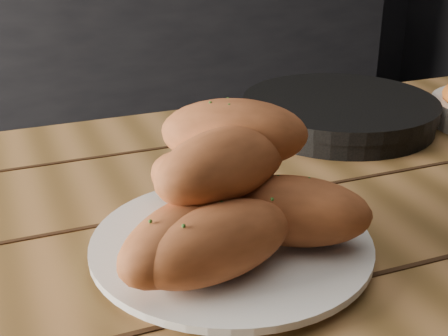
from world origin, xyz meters
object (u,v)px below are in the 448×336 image
at_px(plate, 231,246).
at_px(table, 318,299).
at_px(skillet, 341,112).
at_px(bread_rolls, 226,195).

bearing_deg(plate, table, 5.42).
bearing_deg(skillet, plate, -136.28).
bearing_deg(plate, bread_rolls, -139.26).
height_order(plate, skillet, skillet).
relative_size(plate, skillet, 0.68).
xyz_separation_m(table, skillet, (0.20, 0.29, 0.12)).
bearing_deg(table, bread_rolls, -171.70).
distance_m(table, plate, 0.16).
relative_size(plate, bread_rolls, 1.00).
xyz_separation_m(plate, skillet, (0.31, 0.30, 0.01)).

